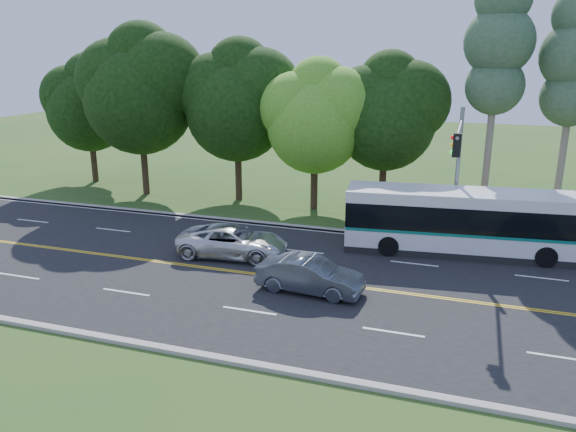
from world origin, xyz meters
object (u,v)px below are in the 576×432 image
(suv, at_px, (233,241))
(transit_bus, at_px, (470,223))
(sedan, at_px, (310,275))
(traffic_signal, at_px, (457,160))

(suv, bearing_deg, transit_bus, -75.62)
(transit_bus, xyz_separation_m, sedan, (-6.09, -6.86, -0.82))
(traffic_signal, height_order, suv, traffic_signal)
(traffic_signal, bearing_deg, suv, -160.31)
(transit_bus, distance_m, sedan, 9.21)
(traffic_signal, xyz_separation_m, sedan, (-5.28, -6.47, -3.93))
(transit_bus, bearing_deg, suv, -166.04)
(sedan, height_order, suv, suv)
(suv, bearing_deg, sedan, -127.35)
(transit_bus, height_order, sedan, transit_bus)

